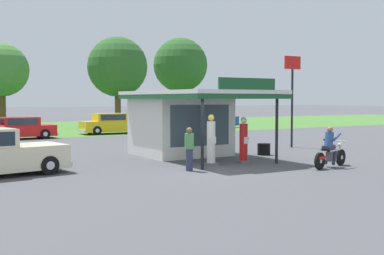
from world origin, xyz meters
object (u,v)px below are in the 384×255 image
Objects in this scene: parked_car_back_row_centre_right at (114,124)px; roadside_pole_sign at (292,85)px; spare_tire_stack at (264,149)px; gas_pump_offside at (244,142)px; motorcycle_with_rider at (330,151)px; gas_pump_nearside at (211,142)px; bystander_admiring_sedan at (189,148)px; parked_car_back_row_right at (211,120)px; parked_car_back_row_centre_left at (16,129)px.

parked_car_back_row_centre_right is 1.10× the size of roadside_pole_sign.
gas_pump_offside is at bearing -145.21° from spare_tire_stack.
gas_pump_nearside is at bearing 140.87° from motorcycle_with_rider.
gas_pump_nearside is at bearing -100.86° from parked_car_back_row_centre_right.
bystander_admiring_sedan is at bearing -149.88° from gas_pump_nearside.
roadside_pole_sign is 5.28m from spare_tire_stack.
motorcycle_with_rider is at bearing -56.00° from gas_pump_offside.
gas_pump_nearside reaches higher than parked_car_back_row_right.
parked_car_back_row_right is 27.25m from bystander_admiring_sedan.
parked_car_back_row_centre_left is 18.40m from bystander_admiring_sedan.
parked_car_back_row_centre_right is at bearing 12.21° from parked_car_back_row_centre_left.
motorcycle_with_rider is 5.50m from bystander_admiring_sedan.
bystander_admiring_sedan is (-1.54, -0.89, -0.09)m from gas_pump_nearside.
parked_car_back_row_centre_left is at bearing 102.62° from gas_pump_nearside.
gas_pump_nearside reaches higher than spare_tire_stack.
roadside_pole_sign is at bearing -74.50° from parked_car_back_row_centre_right.
gas_pump_offside reaches higher than spare_tire_stack.
parked_car_back_row_centre_left is 3.28× the size of bystander_admiring_sedan.
gas_pump_offside is at bearing -148.03° from roadside_pole_sign.
spare_tire_stack is at bearing -116.94° from parked_car_back_row_right.
roadside_pole_sign is at bearing -48.99° from parked_car_back_row_centre_left.
gas_pump_offside is 0.84× the size of motorcycle_with_rider.
motorcycle_with_rider is 3.75× the size of spare_tire_stack.
motorcycle_with_rider is at bearing -39.13° from gas_pump_nearside.
gas_pump_offside is 3.12m from spare_tire_stack.
gas_pump_offside is at bearing 15.83° from bystander_admiring_sedan.
gas_pump_nearside is at bearing -77.38° from parked_car_back_row_centre_left.
spare_tire_stack is at bearing 83.15° from motorcycle_with_rider.
bystander_admiring_sedan is at bearing -82.68° from parked_car_back_row_centre_left.
parked_car_back_row_right is 18.81m from roadside_pole_sign.
parked_car_back_row_centre_right is at bearing 89.81° from motorcycle_with_rider.
parked_car_back_row_centre_right is at bearing 91.62° from spare_tire_stack.
roadside_pole_sign is at bearing 26.36° from gas_pump_nearside.
spare_tire_stack is at bearing -62.81° from parked_car_back_row_centre_left.
motorcycle_with_rider is 8.46m from roadside_pole_sign.
parked_car_back_row_centre_left is at bearing -167.31° from parked_car_back_row_right.
motorcycle_with_rider is 4.70m from spare_tire_stack.
parked_car_back_row_right is (10.55, 24.31, 0.09)m from motorcycle_with_rider.
gas_pump_nearside reaches higher than parked_car_back_row_centre_left.
parked_car_back_row_centre_right is at bearing 83.89° from gas_pump_offside.
gas_pump_offside is 7.75m from roadside_pole_sign.
gas_pump_nearside is at bearing 30.12° from bystander_admiring_sedan.
motorcycle_with_rider is at bearing -122.12° from roadside_pole_sign.
motorcycle_with_rider is at bearing -90.19° from parked_car_back_row_centre_right.
gas_pump_offside reaches higher than bystander_admiring_sedan.
bystander_admiring_sedan is at bearing -104.62° from parked_car_back_row_centre_right.
gas_pump_nearside is at bearing -153.64° from roadside_pole_sign.
parked_car_back_row_centre_right is at bearing 105.50° from roadside_pole_sign.
parked_car_back_row_right is (10.48, 2.42, 0.02)m from parked_car_back_row_centre_right.
parked_car_back_row_right is 18.46m from parked_car_back_row_centre_left.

